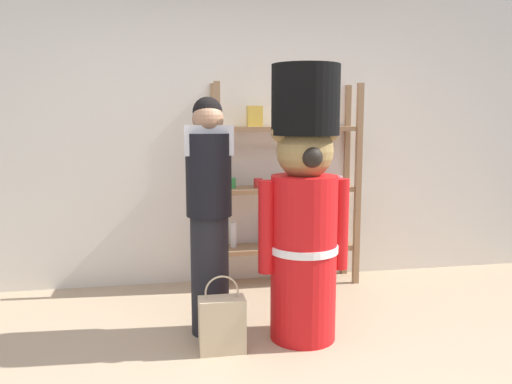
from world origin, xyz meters
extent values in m
cube|color=silver|center=(0.00, 2.20, 1.30)|extent=(6.40, 0.12, 2.60)
cube|color=#93704C|center=(-0.13, 1.83, 0.89)|extent=(0.05, 0.05, 1.79)
cube|color=#93704C|center=(1.12, 1.83, 0.89)|extent=(0.05, 0.05, 1.79)
cube|color=#93704C|center=(-0.13, 2.13, 0.89)|extent=(0.05, 0.05, 1.79)
cube|color=#93704C|center=(1.12, 2.13, 0.89)|extent=(0.05, 0.05, 1.79)
cube|color=#93704C|center=(0.49, 1.98, 0.32)|extent=(1.25, 0.30, 0.04)
cube|color=#93704C|center=(0.49, 1.98, 0.86)|extent=(1.25, 0.30, 0.04)
cube|color=#93704C|center=(0.49, 1.98, 1.39)|extent=(1.25, 0.30, 0.04)
cylinder|color=green|center=(0.00, 1.99, 0.92)|extent=(0.10, 0.10, 0.09)
cylinder|color=red|center=(0.24, 1.98, 0.92)|extent=(0.08, 0.08, 0.08)
cylinder|color=white|center=(0.49, 1.96, 0.92)|extent=(0.08, 0.08, 0.09)
cylinder|color=blue|center=(0.74, 1.99, 0.92)|extent=(0.08, 0.08, 0.09)
cylinder|color=pink|center=(0.99, 2.00, 0.92)|extent=(0.08, 0.08, 0.09)
cylinder|color=silver|center=(0.03, 2.01, 0.46)|extent=(0.06, 0.06, 0.23)
cylinder|color=navy|center=(0.34, 1.98, 0.44)|extent=(0.06, 0.06, 0.19)
cylinder|color=#596B33|center=(0.65, 1.99, 0.43)|extent=(0.08, 0.08, 0.17)
cylinder|color=#B27226|center=(0.96, 2.00, 0.42)|extent=(0.06, 0.06, 0.16)
cube|color=gold|center=(0.21, 1.98, 1.50)|extent=(0.13, 0.10, 0.18)
cube|color=#B21E2D|center=(0.78, 1.98, 1.47)|extent=(0.13, 0.10, 0.11)
cylinder|color=red|center=(0.33, 0.78, 0.56)|extent=(0.44, 0.44, 1.12)
cylinder|color=white|center=(0.33, 0.78, 0.63)|extent=(0.46, 0.46, 0.05)
sphere|color=olive|center=(0.33, 0.78, 1.27)|extent=(0.37, 0.37, 0.37)
sphere|color=olive|center=(0.17, 0.78, 1.40)|extent=(0.13, 0.13, 0.13)
sphere|color=olive|center=(0.49, 0.78, 1.40)|extent=(0.13, 0.13, 0.13)
cylinder|color=black|center=(0.33, 0.78, 1.60)|extent=(0.44, 0.44, 0.45)
cylinder|color=red|center=(0.07, 0.78, 0.78)|extent=(0.11, 0.11, 0.61)
cylinder|color=red|center=(0.58, 0.78, 0.78)|extent=(0.11, 0.11, 0.61)
sphere|color=black|center=(0.33, 0.61, 1.25)|extent=(0.13, 0.13, 0.13)
cylinder|color=black|center=(-0.28, 0.98, 0.42)|extent=(0.26, 0.26, 0.83)
cylinder|color=black|center=(-0.28, 0.98, 1.11)|extent=(0.31, 0.31, 0.56)
sphere|color=#A37556|center=(-0.28, 0.98, 1.48)|extent=(0.21, 0.21, 0.21)
cube|color=silver|center=(-0.28, 0.92, 1.34)|extent=(0.32, 0.04, 0.20)
sphere|color=black|center=(-0.28, 1.00, 1.53)|extent=(0.20, 0.20, 0.20)
cube|color=#C1AD89|center=(-0.24, 0.67, 0.18)|extent=(0.29, 0.16, 0.36)
torus|color=#C1AD89|center=(-0.24, 0.67, 0.40)|extent=(0.22, 0.01, 0.22)
camera|label=1|loc=(-0.60, -2.47, 1.49)|focal=36.27mm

